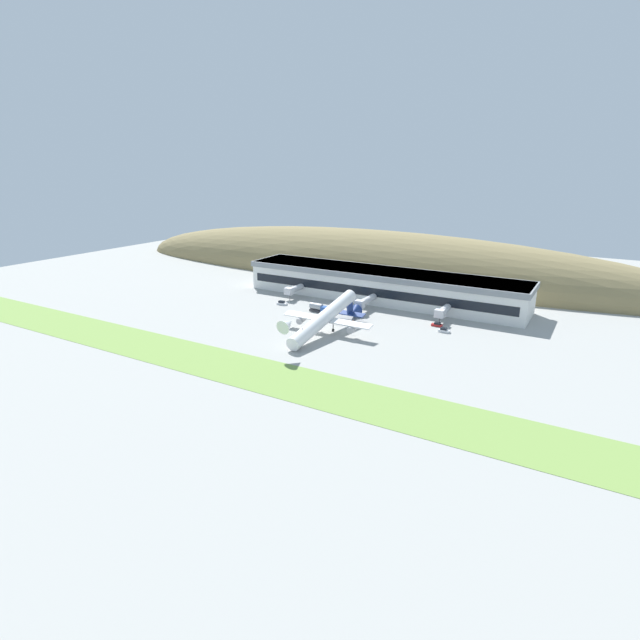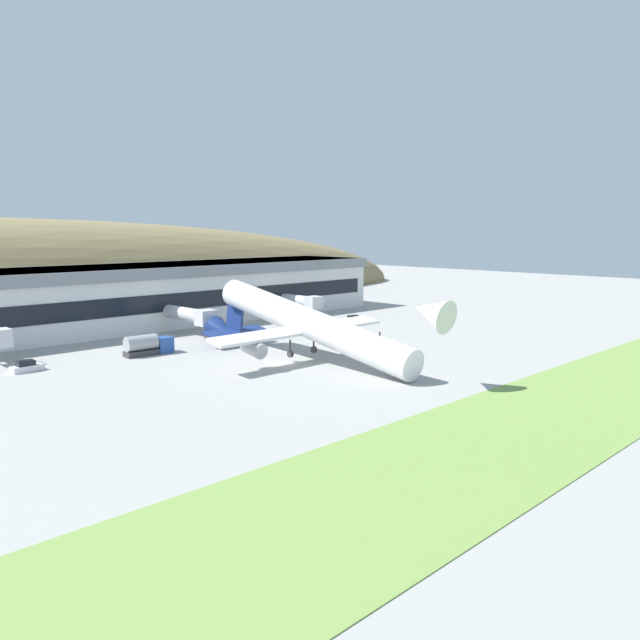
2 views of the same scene
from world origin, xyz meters
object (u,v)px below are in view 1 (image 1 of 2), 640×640
(jetway_2, at_px, (443,311))
(service_car_2, at_px, (437,325))
(jetway_0, at_px, (294,289))
(traffic_cone_0, at_px, (353,320))
(service_car_1, at_px, (282,303))
(cargo_airplane, at_px, (325,318))
(jetway_1, at_px, (365,301))
(terminal_building, at_px, (382,283))
(service_car_0, at_px, (444,330))
(fuel_truck, at_px, (319,308))

(jetway_2, xyz_separation_m, service_car_2, (0.22, -6.41, -3.39))
(jetway_0, distance_m, traffic_cone_0, 40.11)
(service_car_1, bearing_deg, cargo_airplane, -33.99)
(cargo_airplane, height_order, service_car_2, cargo_airplane)
(jetway_1, distance_m, service_car_1, 34.86)
(terminal_building, relative_size, service_car_1, 27.30)
(jetway_1, xyz_separation_m, service_car_0, (34.79, -9.90, -3.34))
(jetway_0, height_order, service_car_2, jetway_0)
(jetway_1, relative_size, service_car_1, 3.29)
(service_car_1, bearing_deg, service_car_0, -0.64)
(terminal_building, relative_size, service_car_2, 31.31)
(cargo_airplane, relative_size, fuel_truck, 6.29)
(terminal_building, xyz_separation_m, service_car_0, (36.31, -28.87, -6.51))
(service_car_1, relative_size, service_car_2, 1.15)
(service_car_0, bearing_deg, terminal_building, 141.52)
(jetway_1, xyz_separation_m, traffic_cone_0, (1.87, -14.18, -3.71))
(jetway_1, relative_size, jetway_2, 1.27)
(jetway_0, relative_size, service_car_2, 2.97)
(service_car_0, xyz_separation_m, fuel_truck, (-49.83, -0.64, 0.92))
(service_car_1, bearing_deg, terminal_building, 41.33)
(fuel_truck, distance_m, traffic_cone_0, 17.35)
(jetway_0, bearing_deg, service_car_0, -9.43)
(jetway_2, distance_m, service_car_0, 12.78)
(jetway_0, relative_size, traffic_cone_0, 19.76)
(service_car_1, bearing_deg, traffic_cone_0, -8.13)
(terminal_building, bearing_deg, service_car_0, -38.48)
(jetway_0, xyz_separation_m, jetway_1, (34.79, -1.65, 0.00))
(jetway_2, relative_size, service_car_1, 2.60)
(jetway_1, relative_size, service_car_2, 3.77)
(jetway_2, bearing_deg, service_car_0, -69.26)
(terminal_building, relative_size, service_car_0, 30.51)
(service_car_0, xyz_separation_m, service_car_1, (-68.27, 0.77, 0.02))
(jetway_2, height_order, cargo_airplane, cargo_airplane)
(service_car_2, distance_m, traffic_cone_0, 30.26)
(jetway_0, height_order, traffic_cone_0, jetway_0)
(jetway_0, bearing_deg, service_car_1, -83.06)
(traffic_cone_0, bearing_deg, service_car_2, 18.10)
(service_car_2, relative_size, traffic_cone_0, 6.66)
(jetway_1, relative_size, cargo_airplane, 0.29)
(jetway_2, distance_m, service_car_1, 64.88)
(cargo_airplane, xyz_separation_m, traffic_cone_0, (1.74, 17.61, -5.33))
(terminal_building, relative_size, jetway_0, 10.55)
(service_car_1, distance_m, traffic_cone_0, 35.71)
(terminal_building, relative_size, traffic_cone_0, 208.43)
(jetway_0, height_order, service_car_1, jetway_0)
(cargo_airplane, bearing_deg, jetway_0, 136.24)
(jetway_1, height_order, jetway_2, same)
(service_car_1, height_order, traffic_cone_0, service_car_1)
(fuel_truck, bearing_deg, service_car_2, 7.19)
(jetway_2, xyz_separation_m, service_car_0, (4.37, -11.53, -3.34))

